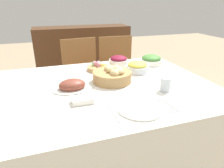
{
  "coord_description": "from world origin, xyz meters",
  "views": [
    {
      "loc": [
        -0.36,
        -1.28,
        1.29
      ],
      "look_at": [
        0.03,
        -0.09,
        0.77
      ],
      "focal_mm": 32.0,
      "sensor_mm": 36.0,
      "label": 1
    }
  ],
  "objects_px": {
    "pineapple_bowl": "(137,67)",
    "fork": "(114,113)",
    "sideboard": "(83,55)",
    "chair_far_right": "(118,70)",
    "dinner_plate": "(140,108)",
    "spoon": "(169,104)",
    "egg_basket": "(98,67)",
    "drinking_cup": "(165,84)",
    "ham_platter": "(72,86)",
    "chair_far_center": "(83,74)",
    "knife": "(164,105)",
    "butter_dish": "(83,100)",
    "green_salad_bowl": "(151,60)",
    "bread_basket": "(113,75)",
    "beet_salad_bowl": "(119,61)"
  },
  "relations": [
    {
      "from": "pineapple_bowl",
      "to": "fork",
      "type": "xyz_separation_m",
      "value": [
        -0.41,
        -0.59,
        -0.04
      ]
    },
    {
      "from": "sideboard",
      "to": "fork",
      "type": "xyz_separation_m",
      "value": [
        -0.27,
        -2.38,
        0.27
      ]
    },
    {
      "from": "chair_far_right",
      "to": "dinner_plate",
      "type": "bearing_deg",
      "value": -100.73
    },
    {
      "from": "spoon",
      "to": "egg_basket",
      "type": "bearing_deg",
      "value": 107.34
    },
    {
      "from": "dinner_plate",
      "to": "drinking_cup",
      "type": "bearing_deg",
      "value": 33.31
    },
    {
      "from": "dinner_plate",
      "to": "spoon",
      "type": "xyz_separation_m",
      "value": [
        0.19,
        0.0,
        -0.0
      ]
    },
    {
      "from": "egg_basket",
      "to": "ham_platter",
      "type": "relative_size",
      "value": 0.7
    },
    {
      "from": "pineapple_bowl",
      "to": "ham_platter",
      "type": "bearing_deg",
      "value": -161.68
    },
    {
      "from": "chair_far_right",
      "to": "chair_far_center",
      "type": "bearing_deg",
      "value": -175.84
    },
    {
      "from": "egg_basket",
      "to": "knife",
      "type": "bearing_deg",
      "value": -74.62
    },
    {
      "from": "spoon",
      "to": "butter_dish",
      "type": "xyz_separation_m",
      "value": [
        -0.48,
        0.18,
        0.01
      ]
    },
    {
      "from": "green_salad_bowl",
      "to": "drinking_cup",
      "type": "bearing_deg",
      "value": -110.12
    },
    {
      "from": "ham_platter",
      "to": "green_salad_bowl",
      "type": "height_order",
      "value": "green_salad_bowl"
    },
    {
      "from": "pineapple_bowl",
      "to": "spoon",
      "type": "bearing_deg",
      "value": -96.57
    },
    {
      "from": "knife",
      "to": "drinking_cup",
      "type": "relative_size",
      "value": 2.06
    },
    {
      "from": "bread_basket",
      "to": "fork",
      "type": "relative_size",
      "value": 1.51
    },
    {
      "from": "beet_salad_bowl",
      "to": "fork",
      "type": "bearing_deg",
      "value": -111.72
    },
    {
      "from": "chair_far_center",
      "to": "egg_basket",
      "type": "bearing_deg",
      "value": -92.89
    },
    {
      "from": "pineapple_bowl",
      "to": "egg_basket",
      "type": "bearing_deg",
      "value": 152.71
    },
    {
      "from": "chair_far_right",
      "to": "butter_dish",
      "type": "distance_m",
      "value": 1.36
    },
    {
      "from": "beet_salad_bowl",
      "to": "green_salad_bowl",
      "type": "bearing_deg",
      "value": -10.11
    },
    {
      "from": "sideboard",
      "to": "egg_basket",
      "type": "height_order",
      "value": "sideboard"
    },
    {
      "from": "chair_far_right",
      "to": "ham_platter",
      "type": "bearing_deg",
      "value": -121.54
    },
    {
      "from": "chair_far_right",
      "to": "butter_dish",
      "type": "relative_size",
      "value": 6.98
    },
    {
      "from": "fork",
      "to": "knife",
      "type": "relative_size",
      "value": 1.0
    },
    {
      "from": "beet_salad_bowl",
      "to": "butter_dish",
      "type": "relative_size",
      "value": 1.42
    },
    {
      "from": "chair_far_center",
      "to": "dinner_plate",
      "type": "relative_size",
      "value": 3.41
    },
    {
      "from": "green_salad_bowl",
      "to": "chair_far_right",
      "type": "bearing_deg",
      "value": 101.88
    },
    {
      "from": "ham_platter",
      "to": "pineapple_bowl",
      "type": "xyz_separation_m",
      "value": [
        0.58,
        0.19,
        0.02
      ]
    },
    {
      "from": "pineapple_bowl",
      "to": "butter_dish",
      "type": "distance_m",
      "value": 0.68
    },
    {
      "from": "green_salad_bowl",
      "to": "spoon",
      "type": "bearing_deg",
      "value": -111.19
    },
    {
      "from": "sideboard",
      "to": "butter_dish",
      "type": "height_order",
      "value": "sideboard"
    },
    {
      "from": "ham_platter",
      "to": "pineapple_bowl",
      "type": "bearing_deg",
      "value": 18.32
    },
    {
      "from": "chair_far_center",
      "to": "sideboard",
      "type": "distance_m",
      "value": 1.05
    },
    {
      "from": "fork",
      "to": "bread_basket",
      "type": "bearing_deg",
      "value": 72.52
    },
    {
      "from": "ham_platter",
      "to": "chair_far_center",
      "type": "bearing_deg",
      "value": 75.94
    },
    {
      "from": "egg_basket",
      "to": "ham_platter",
      "type": "xyz_separation_m",
      "value": [
        -0.27,
        -0.35,
        -0.0
      ]
    },
    {
      "from": "egg_basket",
      "to": "drinking_cup",
      "type": "relative_size",
      "value": 2.12
    },
    {
      "from": "knife",
      "to": "bread_basket",
      "type": "bearing_deg",
      "value": 111.24
    },
    {
      "from": "pineapple_bowl",
      "to": "knife",
      "type": "height_order",
      "value": "pineapple_bowl"
    },
    {
      "from": "dinner_plate",
      "to": "butter_dish",
      "type": "distance_m",
      "value": 0.34
    },
    {
      "from": "drinking_cup",
      "to": "butter_dish",
      "type": "relative_size",
      "value": 0.73
    },
    {
      "from": "butter_dish",
      "to": "ham_platter",
      "type": "bearing_deg",
      "value": 97.86
    },
    {
      "from": "chair_far_center",
      "to": "beet_salad_bowl",
      "type": "xyz_separation_m",
      "value": [
        0.25,
        -0.53,
        0.29
      ]
    },
    {
      "from": "chair_far_center",
      "to": "spoon",
      "type": "relative_size",
      "value": 4.65
    },
    {
      "from": "chair_far_right",
      "to": "beet_salad_bowl",
      "type": "xyz_separation_m",
      "value": [
        -0.19,
        -0.53,
        0.29
      ]
    },
    {
      "from": "egg_basket",
      "to": "ham_platter",
      "type": "bearing_deg",
      "value": -128.39
    },
    {
      "from": "green_salad_bowl",
      "to": "butter_dish",
      "type": "xyz_separation_m",
      "value": [
        -0.77,
        -0.58,
        -0.03
      ]
    },
    {
      "from": "chair_far_center",
      "to": "ham_platter",
      "type": "bearing_deg",
      "value": -110.56
    },
    {
      "from": "beet_salad_bowl",
      "to": "knife",
      "type": "xyz_separation_m",
      "value": [
        -0.01,
        -0.81,
        -0.04
      ]
    }
  ]
}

